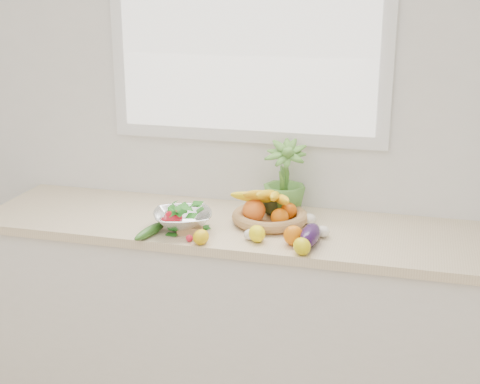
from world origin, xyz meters
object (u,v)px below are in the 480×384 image
(potted_herb, at_px, (285,178))
(colander_with_spinach, at_px, (183,216))
(cucumber, at_px, (151,231))
(apple, at_px, (173,219))
(fruit_basket, at_px, (269,212))
(eggplant, at_px, (310,235))

(potted_herb, xyz_separation_m, colander_with_spinach, (-0.38, -0.31, -0.11))
(potted_herb, bearing_deg, cucumber, -140.42)
(apple, xyz_separation_m, potted_herb, (0.43, 0.29, 0.13))
(fruit_basket, bearing_deg, colander_with_spinach, -151.85)
(cucumber, bearing_deg, colander_with_spinach, 41.60)
(cucumber, height_order, fruit_basket, fruit_basket)
(cucumber, height_order, colander_with_spinach, colander_with_spinach)
(colander_with_spinach, bearing_deg, fruit_basket, 28.15)
(colander_with_spinach, bearing_deg, apple, 160.54)
(potted_herb, relative_size, colander_with_spinach, 1.06)
(eggplant, relative_size, potted_herb, 0.58)
(colander_with_spinach, bearing_deg, potted_herb, 38.98)
(potted_herb, bearing_deg, apple, -146.07)
(cucumber, height_order, potted_herb, potted_herb)
(apple, bearing_deg, colander_with_spinach, -19.46)
(potted_herb, distance_m, fruit_basket, 0.18)
(eggplant, height_order, colander_with_spinach, colander_with_spinach)
(eggplant, relative_size, colander_with_spinach, 0.62)
(fruit_basket, bearing_deg, cucumber, -148.15)
(eggplant, distance_m, cucumber, 0.66)
(eggplant, relative_size, fruit_basket, 0.49)
(eggplant, bearing_deg, apple, 176.23)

